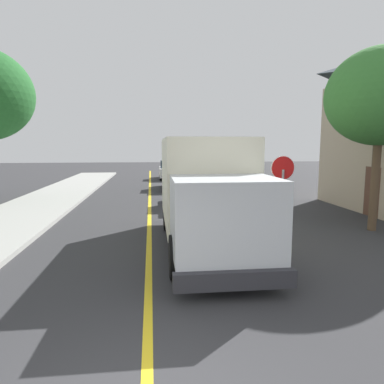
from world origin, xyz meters
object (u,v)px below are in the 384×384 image
at_px(box_truck, 205,187).
at_px(stop_sign, 283,180).
at_px(parked_car_far, 169,170).
at_px(parked_car_mid, 175,178).
at_px(parked_car_near, 195,190).
at_px(street_tree_far_side, 381,97).

bearing_deg(box_truck, stop_sign, 18.46).
bearing_deg(box_truck, parked_car_far, 89.83).
height_order(parked_car_mid, stop_sign, stop_sign).
height_order(box_truck, parked_car_mid, box_truck).
height_order(parked_car_near, street_tree_far_side, street_tree_far_side).
relative_size(box_truck, stop_sign, 2.72).
bearing_deg(parked_car_mid, box_truck, -90.27).
bearing_deg(stop_sign, street_tree_far_side, 3.07).
relative_size(box_truck, parked_car_far, 1.63).
distance_m(parked_car_mid, stop_sign, 13.13).
bearing_deg(stop_sign, parked_car_near, 109.55).
bearing_deg(parked_car_far, stop_sign, -82.41).
height_order(box_truck, parked_car_near, box_truck).
distance_m(box_truck, parked_car_near, 7.12).
bearing_deg(street_tree_far_side, parked_car_far, 107.05).
distance_m(box_truck, parked_car_far, 21.06).
xyz_separation_m(box_truck, parked_car_far, (0.06, 21.04, -0.97)).
bearing_deg(box_truck, street_tree_far_side, 10.10).
bearing_deg(parked_car_near, box_truck, -94.63).
bearing_deg(parked_car_near, parked_car_far, 92.08).
distance_m(box_truck, parked_car_mid, 13.76).
xyz_separation_m(parked_car_far, street_tree_far_side, (6.11, -19.94, 3.83)).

